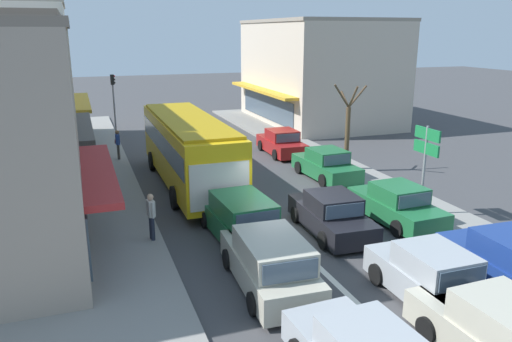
{
  "coord_description": "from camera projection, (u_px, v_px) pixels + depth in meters",
  "views": [
    {
      "loc": [
        -6.53,
        -15.38,
        6.99
      ],
      "look_at": [
        0.43,
        4.09,
        1.2
      ],
      "focal_mm": 35.0,
      "sensor_mm": 36.0,
      "label": 1
    }
  ],
  "objects": [
    {
      "name": "sidewalk_left",
      "position": [
        81.0,
        201.0,
        21.17
      ],
      "size": [
        5.2,
        44.0,
        0.14
      ],
      "primitive_type": "cube",
      "color": "gray",
      "rests_on": "ground"
    },
    {
      "name": "pedestrian_browsing_midblock",
      "position": [
        151.0,
        214.0,
        16.82
      ],
      "size": [
        0.27,
        0.57,
        1.63
      ],
      "color": "#232838",
      "rests_on": "sidewalk_left"
    },
    {
      "name": "city_bus",
      "position": [
        188.0,
        146.0,
        23.0
      ],
      "size": [
        2.77,
        10.86,
        3.23
      ],
      "color": "yellow",
      "rests_on": "ground"
    },
    {
      "name": "parked_sedan_kerb_third",
      "position": [
        326.0,
        165.0,
        24.49
      ],
      "size": [
        2.02,
        4.27,
        1.47
      ],
      "color": "#1E6638",
      "rests_on": "ground"
    },
    {
      "name": "hatchback_queue_far_back",
      "position": [
        429.0,
        276.0,
        13.3
      ],
      "size": [
        1.84,
        3.71,
        1.54
      ],
      "color": "#9EA3A8",
      "rests_on": "ground"
    },
    {
      "name": "ground_plane",
      "position": [
        283.0,
        233.0,
        17.95
      ],
      "size": [
        140.0,
        140.0,
        0.0
      ],
      "primitive_type": "plane",
      "color": "#3F3F42"
    },
    {
      "name": "wagon_adjacent_lane_lead",
      "position": [
        270.0,
        263.0,
        13.96
      ],
      "size": [
        2.08,
        4.57,
        1.58
      ],
      "color": "#B7B29E",
      "rests_on": "ground"
    },
    {
      "name": "shopfront_far_end",
      "position": [
        11.0,
        77.0,
        29.77
      ],
      "size": [
        7.81,
        9.34,
        8.71
      ],
      "color": "silver",
      "rests_on": "ground"
    },
    {
      "name": "sedan_behind_bus_near",
      "position": [
        331.0,
        215.0,
        17.83
      ],
      "size": [
        2.04,
        4.27,
        1.47
      ],
      "color": "black",
      "rests_on": "ground"
    },
    {
      "name": "parked_sedan_kerb_second",
      "position": [
        397.0,
        205.0,
        18.85
      ],
      "size": [
        2.01,
        4.26,
        1.47
      ],
      "color": "#1E6638",
      "rests_on": "ground"
    },
    {
      "name": "street_tree_right",
      "position": [
        348.0,
        131.0,
        25.34
      ],
      "size": [
        1.86,
        1.63,
        4.51
      ],
      "color": "brown",
      "rests_on": "ground"
    },
    {
      "name": "building_right_far",
      "position": [
        318.0,
        72.0,
        39.14
      ],
      "size": [
        9.7,
        12.81,
        7.89
      ],
      "color": "beige",
      "rests_on": "ground"
    },
    {
      "name": "wagon_adjacent_lane_trail",
      "position": [
        241.0,
        219.0,
        17.27
      ],
      "size": [
        2.1,
        4.58,
        1.58
      ],
      "color": "#1E6638",
      "rests_on": "ground"
    },
    {
      "name": "kerb_right",
      "position": [
        350.0,
        173.0,
        25.39
      ],
      "size": [
        2.8,
        44.0,
        0.12
      ],
      "primitive_type": "cube",
      "color": "gray",
      "rests_on": "ground"
    },
    {
      "name": "lane_centre_line",
      "position": [
        247.0,
        199.0,
        21.58
      ],
      "size": [
        0.2,
        28.0,
        0.01
      ],
      "primitive_type": "cube",
      "color": "silver",
      "rests_on": "ground"
    },
    {
      "name": "parked_sedan_kerb_rear",
      "position": [
        282.0,
        143.0,
        29.34
      ],
      "size": [
        1.96,
        4.23,
        1.47
      ],
      "color": "maroon",
      "rests_on": "ground"
    },
    {
      "name": "traffic_light_downstreet",
      "position": [
        113.0,
        94.0,
        34.06
      ],
      "size": [
        0.32,
        0.24,
        4.2
      ],
      "color": "gray",
      "rests_on": "ground"
    },
    {
      "name": "pedestrian_with_handbag_near",
      "position": [
        118.0,
        143.0,
        27.57
      ],
      "size": [
        0.25,
        0.65,
        1.63
      ],
      "color": "#4C4742",
      "rests_on": "sidewalk_left"
    },
    {
      "name": "wagon_behind_bus_mid",
      "position": [
        509.0,
        340.0,
        10.46
      ],
      "size": [
        2.03,
        4.54,
        1.58
      ],
      "color": "#B7B29E",
      "rests_on": "ground"
    },
    {
      "name": "directional_road_sign",
      "position": [
        426.0,
        149.0,
        18.82
      ],
      "size": [
        0.1,
        1.4,
        3.6
      ],
      "color": "gray",
      "rests_on": "ground"
    }
  ]
}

